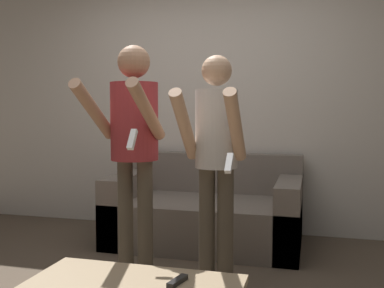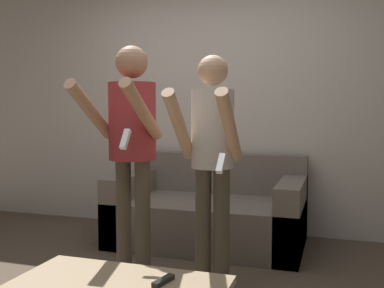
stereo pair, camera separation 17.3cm
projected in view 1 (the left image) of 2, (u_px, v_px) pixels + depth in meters
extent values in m
cube|color=silver|center=(209.00, 95.00, 4.49)|extent=(6.40, 0.06, 2.70)
cube|color=slate|center=(205.00, 222.00, 4.02)|extent=(1.67, 0.96, 0.40)
cube|color=slate|center=(215.00, 172.00, 4.37)|extent=(1.67, 0.16, 0.38)
cube|color=slate|center=(129.00, 206.00, 4.20)|extent=(0.20, 0.96, 0.61)
cube|color=slate|center=(289.00, 215.00, 3.82)|extent=(0.20, 0.96, 0.61)
cylinder|color=brown|center=(126.00, 218.00, 3.21)|extent=(0.11, 0.11, 0.85)
cylinder|color=brown|center=(145.00, 220.00, 3.17)|extent=(0.11, 0.11, 0.85)
cylinder|color=#9E2D33|center=(134.00, 121.00, 3.14)|extent=(0.33, 0.33, 0.54)
sphere|color=#A87A5B|center=(134.00, 62.00, 3.11)|extent=(0.23, 0.23, 0.23)
cylinder|color=#A87A5B|center=(94.00, 111.00, 2.95)|extent=(0.08, 0.53, 0.40)
cylinder|color=#A87A5B|center=(147.00, 111.00, 2.85)|extent=(0.08, 0.53, 0.40)
cube|color=white|center=(132.00, 139.00, 2.63)|extent=(0.04, 0.10, 0.12)
cylinder|color=brown|center=(207.00, 226.00, 3.05)|extent=(0.11, 0.11, 0.81)
cylinder|color=brown|center=(225.00, 228.00, 3.02)|extent=(0.11, 0.11, 0.81)
cylinder|color=silver|center=(216.00, 129.00, 2.99)|extent=(0.28, 0.28, 0.52)
sphere|color=tan|center=(217.00, 71.00, 2.96)|extent=(0.20, 0.20, 0.20)
cylinder|color=tan|center=(185.00, 126.00, 2.83)|extent=(0.08, 0.47, 0.46)
cylinder|color=tan|center=(235.00, 126.00, 2.75)|extent=(0.08, 0.47, 0.46)
cube|color=white|center=(229.00, 163.00, 2.57)|extent=(0.04, 0.11, 0.11)
cube|color=black|center=(177.00, 281.00, 2.17)|extent=(0.07, 0.15, 0.02)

